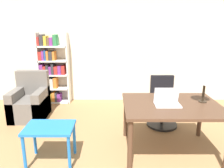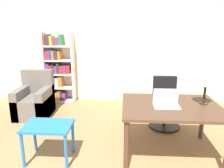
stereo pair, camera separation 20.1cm
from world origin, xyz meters
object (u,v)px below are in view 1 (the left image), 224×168
(desk, at_px, (171,110))
(bookshelf, at_px, (51,71))
(armchair, at_px, (30,103))
(office_chair, at_px, (162,105))
(laptop, at_px, (166,101))
(table_lamp, at_px, (204,79))
(side_table_blue, at_px, (49,132))

(desk, relative_size, bookshelf, 0.82)
(armchair, xyz_separation_m, bookshelf, (0.24, 0.94, 0.50))
(office_chair, bearing_deg, bookshelf, 152.49)
(armchair, height_order, bookshelf, bookshelf)
(office_chair, distance_m, bookshelf, 2.79)
(laptop, distance_m, office_chair, 1.08)
(table_lamp, relative_size, side_table_blue, 0.67)
(table_lamp, height_order, office_chair, table_lamp)
(laptop, height_order, office_chair, laptop)
(desk, bearing_deg, side_table_blue, -170.86)
(office_chair, bearing_deg, table_lamp, -65.13)
(laptop, xyz_separation_m, office_chair, (0.17, 0.98, -0.42))
(desk, xyz_separation_m, office_chair, (0.09, 0.95, -0.27))
(laptop, relative_size, armchair, 0.38)
(desk, relative_size, armchair, 1.48)
(desk, distance_m, table_lamp, 0.67)
(bookshelf, bearing_deg, laptop, -44.66)
(desk, xyz_separation_m, armchair, (-2.60, 1.29, -0.37))
(office_chair, height_order, bookshelf, bookshelf)
(laptop, distance_m, side_table_blue, 1.72)
(office_chair, relative_size, armchair, 1.00)
(table_lamp, relative_size, armchair, 0.47)
(desk, relative_size, side_table_blue, 2.12)
(table_lamp, xyz_separation_m, office_chair, (-0.40, 0.86, -0.73))
(side_table_blue, bearing_deg, desk, 9.14)
(table_lamp, xyz_separation_m, bookshelf, (-2.85, 2.13, -0.32))
(desk, distance_m, side_table_blue, 1.78)
(side_table_blue, height_order, armchair, armchair)
(bookshelf, bearing_deg, armchair, -104.14)
(table_lamp, bearing_deg, side_table_blue, -170.58)
(laptop, relative_size, office_chair, 0.38)
(side_table_blue, bearing_deg, armchair, 118.56)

